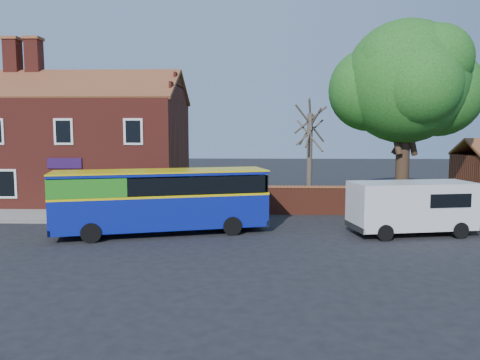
{
  "coord_description": "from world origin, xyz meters",
  "views": [
    {
      "loc": [
        3.92,
        -18.86,
        4.64
      ],
      "look_at": [
        3.13,
        5.0,
        2.13
      ],
      "focal_mm": 35.0,
      "sensor_mm": 36.0,
      "label": 1
    }
  ],
  "objects": [
    {
      "name": "shop_building",
      "position": [
        -7.02,
        11.5,
        3.41
      ],
      "size": [
        12.3,
        8.13,
        10.5
      ],
      "color": "maroon",
      "rests_on": "ground"
    },
    {
      "name": "kerb",
      "position": [
        -7.0,
        4.0,
        0.07
      ],
      "size": [
        18.0,
        0.15,
        0.14
      ],
      "primitive_type": "cube",
      "color": "slate",
      "rests_on": "ground"
    },
    {
      "name": "large_tree",
      "position": [
        12.84,
        9.67,
        7.28
      ],
      "size": [
        9.12,
        7.21,
        11.12
      ],
      "color": "black",
      "rests_on": "ground"
    },
    {
      "name": "bus",
      "position": [
        -0.59,
        1.79,
        1.64
      ],
      "size": [
        9.74,
        4.84,
        2.88
      ],
      "rotation": [
        0.0,
        0.0,
        0.27
      ],
      "color": "navy",
      "rests_on": "ground"
    },
    {
      "name": "ground",
      "position": [
        0.0,
        0.0,
        0.0
      ],
      "size": [
        120.0,
        120.0,
        0.0
      ],
      "primitive_type": "plane",
      "color": "black",
      "rests_on": "ground"
    },
    {
      "name": "van_near",
      "position": [
        10.94,
        2.04,
        1.33
      ],
      "size": [
        5.69,
        3.08,
        2.37
      ],
      "rotation": [
        0.0,
        0.0,
        0.18
      ],
      "color": "silver",
      "rests_on": "ground"
    },
    {
      "name": "bare_tree",
      "position": [
        7.17,
        9.28,
        3.18
      ],
      "size": [
        2.32,
        2.77,
        6.2
      ],
      "color": "#4C4238",
      "rests_on": "ground"
    },
    {
      "name": "pavement",
      "position": [
        -7.0,
        5.75,
        0.06
      ],
      "size": [
        18.0,
        3.5,
        0.12
      ],
      "primitive_type": "cube",
      "color": "gray",
      "rests_on": "ground"
    },
    {
      "name": "boundary_wall",
      "position": [
        13.0,
        7.0,
        0.81
      ],
      "size": [
        22.0,
        0.38,
        1.6
      ],
      "color": "maroon",
      "rests_on": "ground"
    },
    {
      "name": "grass_strip",
      "position": [
        13.0,
        13.0,
        0.02
      ],
      "size": [
        26.0,
        12.0,
        0.04
      ],
      "primitive_type": "cube",
      "color": "#426B28",
      "rests_on": "ground"
    }
  ]
}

